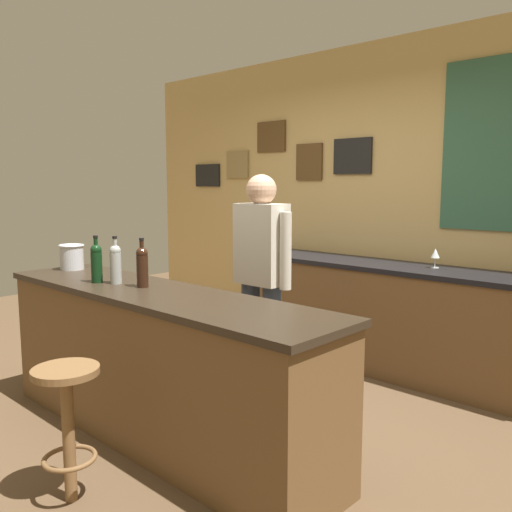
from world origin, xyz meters
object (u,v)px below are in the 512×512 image
ice_bucket (72,256)px  wine_glass_b (435,254)px  bartender (261,273)px  wine_bottle_b (116,263)px  wine_bottle_a (96,262)px  wine_bottle_c (142,265)px  bar_stool (67,411)px  wine_glass_a (271,239)px

ice_bucket → wine_glass_b: 2.78m
bartender → wine_bottle_b: bearing=-117.9°
bartender → ice_bucket: bartender is taller
bartender → ice_bucket: size_ratio=8.61×
wine_bottle_b → wine_glass_b: (1.14, 2.14, -0.05)m
wine_bottle_a → wine_glass_b: size_ratio=1.97×
bartender → wine_bottle_c: bartender is taller
bar_stool → wine_bottle_a: (-0.74, 0.62, 0.60)m
bartender → wine_glass_a: (-1.06, 1.29, 0.07)m
bar_stool → wine_glass_b: bearing=79.4°
bar_stool → wine_glass_a: (-1.21, 2.84, 0.55)m
wine_bottle_c → wine_glass_a: wine_bottle_c is taller
wine_bottle_b → wine_bottle_c: 0.23m
bartender → wine_glass_b: bearing=61.9°
bar_stool → wine_glass_a: size_ratio=4.39×
wine_glass_a → wine_bottle_c: bearing=-68.9°
bar_stool → bartender: bearing=95.5°
wine_bottle_c → ice_bucket: 0.96m
bar_stool → ice_bucket: bearing=150.3°
wine_bottle_a → wine_bottle_b: size_ratio=1.00×
ice_bucket → wine_glass_b: (1.88, 2.05, -0.01)m
wine_bottle_a → ice_bucket: wine_bottle_a is taller
wine_bottle_b → wine_glass_b: size_ratio=1.97×
wine_bottle_b → wine_bottle_c: same height
ice_bucket → wine_glass_b: size_ratio=1.21×
wine_bottle_c → wine_glass_b: 2.29m
wine_bottle_c → wine_glass_b: bearing=66.3°
bartender → wine_bottle_a: bearing=-122.3°
wine_bottle_b → ice_bucket: size_ratio=1.63×
bartender → wine_bottle_a: (-0.59, -0.93, 0.12)m
wine_glass_a → wine_bottle_a: bearing=-78.1°
bar_stool → ice_bucket: 1.65m
bar_stool → wine_bottle_a: bearing=140.2°
wine_bottle_c → wine_glass_a: (-0.82, 2.11, -0.05)m
wine_glass_a → wine_glass_b: size_ratio=1.00×
wine_bottle_a → wine_bottle_c: size_ratio=1.00×
bar_stool → ice_bucket: (-1.35, 0.77, 0.56)m
wine_bottle_a → wine_glass_b: wine_bottle_a is taller
ice_bucket → wine_glass_a: 2.07m
bar_stool → wine_bottle_b: size_ratio=2.22×
bar_stool → wine_glass_b: 2.92m
wine_glass_a → wine_glass_b: same height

